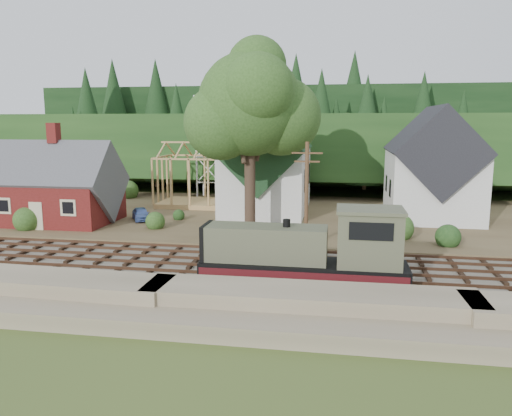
% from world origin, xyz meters
% --- Properties ---
extents(ground, '(140.00, 140.00, 0.00)m').
position_xyz_m(ground, '(0.00, 0.00, 0.00)').
color(ground, '#384C1E').
rests_on(ground, ground).
extents(embankment, '(64.00, 5.00, 1.60)m').
position_xyz_m(embankment, '(0.00, -8.50, 0.00)').
color(embankment, '#7F7259').
rests_on(embankment, ground).
extents(railroad_bed, '(64.00, 11.00, 0.16)m').
position_xyz_m(railroad_bed, '(0.00, 0.00, 0.08)').
color(railroad_bed, '#726B5B').
rests_on(railroad_bed, ground).
extents(village_flat, '(64.00, 26.00, 0.30)m').
position_xyz_m(village_flat, '(0.00, 18.00, 0.15)').
color(village_flat, brown).
rests_on(village_flat, ground).
extents(hillside, '(70.00, 28.96, 12.74)m').
position_xyz_m(hillside, '(0.00, 42.00, 0.00)').
color(hillside, '#1E3F19').
rests_on(hillside, ground).
extents(ridge, '(80.00, 20.00, 12.00)m').
position_xyz_m(ridge, '(0.00, 58.00, 0.00)').
color(ridge, black).
rests_on(ridge, ground).
extents(depot, '(10.80, 7.41, 9.00)m').
position_xyz_m(depot, '(-16.00, 11.00, 3.21)').
color(depot, '#541613').
rests_on(depot, village_flat).
extents(church, '(8.40, 15.17, 13.00)m').
position_xyz_m(church, '(2.00, 19.68, 5.18)').
color(church, silver).
rests_on(church, village_flat).
extents(farmhouse, '(8.40, 10.80, 10.60)m').
position_xyz_m(farmhouse, '(18.00, 19.00, 4.87)').
color(farmhouse, silver).
rests_on(farmhouse, village_flat).
extents(timber_frame, '(8.20, 6.20, 6.99)m').
position_xyz_m(timber_frame, '(-6.00, 22.00, 3.27)').
color(timber_frame, tan).
rests_on(timber_frame, village_flat).
extents(lattice_tower, '(3.20, 3.20, 12.12)m').
position_xyz_m(lattice_tower, '(-6.00, 28.00, 10.03)').
color(lattice_tower, silver).
rests_on(lattice_tower, village_flat).
extents(big_tree, '(10.90, 8.40, 14.70)m').
position_xyz_m(big_tree, '(2.17, 10.08, 10.22)').
color(big_tree, '#38281E').
rests_on(big_tree, village_flat).
extents(telegraph_pole_near, '(2.20, 0.28, 8.00)m').
position_xyz_m(telegraph_pole_near, '(7.00, 5.20, 4.25)').
color(telegraph_pole_near, '#4C331E').
rests_on(telegraph_pole_near, ground).
extents(locomotive, '(11.42, 2.86, 4.59)m').
position_xyz_m(locomotive, '(7.84, -3.00, 2.05)').
color(locomotive, black).
rests_on(locomotive, railroad_bed).
extents(car_blue, '(2.96, 3.73, 1.19)m').
position_xyz_m(car_blue, '(-8.92, 13.06, 0.89)').
color(car_blue, '#5673B8').
rests_on(car_blue, village_flat).
extents(car_red, '(4.07, 1.96, 1.12)m').
position_xyz_m(car_red, '(18.60, 19.29, 0.86)').
color(car_red, red).
rests_on(car_red, village_flat).
extents(patio_set, '(2.00, 2.00, 2.23)m').
position_xyz_m(patio_set, '(-15.17, 9.20, 2.20)').
color(patio_set, silver).
rests_on(patio_set, village_flat).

